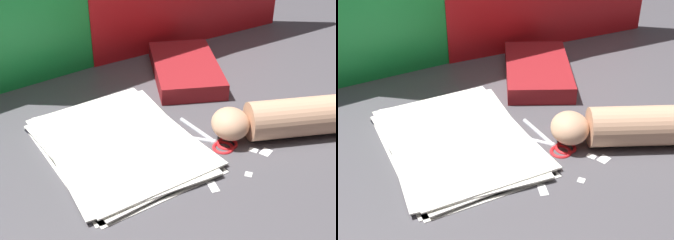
# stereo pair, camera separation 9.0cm
# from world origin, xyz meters

# --- Properties ---
(ground_plane) EXTENTS (6.00, 6.00, 0.00)m
(ground_plane) POSITION_xyz_m (0.00, 0.00, 0.00)
(ground_plane) COLOR #4C494F
(paper_stack) EXTENTS (0.30, 0.37, 0.02)m
(paper_stack) POSITION_xyz_m (-0.09, -0.02, 0.01)
(paper_stack) COLOR white
(paper_stack) RESTS_ON ground_plane
(book_closed) EXTENTS (0.24, 0.31, 0.04)m
(book_closed) POSITION_xyz_m (0.19, 0.17, 0.02)
(book_closed) COLOR maroon
(book_closed) RESTS_ON ground_plane
(scissors) EXTENTS (0.13, 0.16, 0.01)m
(scissors) POSITION_xyz_m (0.08, -0.09, 0.00)
(scissors) COLOR silver
(scissors) RESTS_ON ground_plane
(hand_forearm) EXTENTS (0.31, 0.18, 0.08)m
(hand_forearm) POSITION_xyz_m (0.23, -0.15, 0.04)
(hand_forearm) COLOR tan
(hand_forearm) RESTS_ON ground_plane
(paper_scrap_near) EXTENTS (0.02, 0.02, 0.00)m
(paper_scrap_near) POSITION_xyz_m (0.08, -0.21, 0.00)
(paper_scrap_near) COLOR white
(paper_scrap_near) RESTS_ON ground_plane
(paper_scrap_mid) EXTENTS (0.03, 0.03, 0.00)m
(paper_scrap_mid) POSITION_xyz_m (0.15, -0.17, 0.00)
(paper_scrap_mid) COLOR white
(paper_scrap_mid) RESTS_ON ground_plane
(paper_scrap_far) EXTENTS (0.02, 0.03, 0.00)m
(paper_scrap_far) POSITION_xyz_m (0.01, -0.21, 0.00)
(paper_scrap_far) COLOR white
(paper_scrap_far) RESTS_ON ground_plane
(paper_scrap_side) EXTENTS (0.02, 0.02, 0.00)m
(paper_scrap_side) POSITION_xyz_m (0.14, -0.16, 0.00)
(paper_scrap_side) COLOR white
(paper_scrap_side) RESTS_ON ground_plane
(pen) EXTENTS (0.04, 0.13, 0.01)m
(pen) POSITION_xyz_m (-0.22, 0.08, 0.00)
(pen) COLOR black
(pen) RESTS_ON ground_plane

